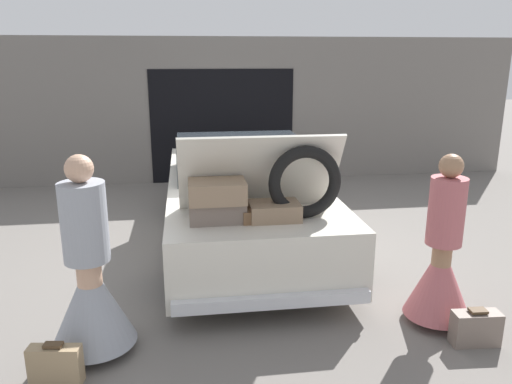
# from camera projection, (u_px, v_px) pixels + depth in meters

# --- Properties ---
(ground_plane) EXTENTS (40.00, 40.00, 0.00)m
(ground_plane) POSITION_uv_depth(u_px,v_px,m) (243.00, 240.00, 6.87)
(ground_plane) COLOR slate
(garage_wall_back) EXTENTS (12.00, 0.14, 2.80)m
(garage_wall_back) POSITION_uv_depth(u_px,v_px,m) (222.00, 111.00, 9.80)
(garage_wall_back) COLOR slate
(garage_wall_back) RESTS_ON ground_plane
(car) EXTENTS (1.98, 4.70, 1.72)m
(car) POSITION_uv_depth(u_px,v_px,m) (243.00, 196.00, 6.69)
(car) COLOR silver
(car) RESTS_ON ground_plane
(person_left) EXTENTS (0.71, 0.71, 1.72)m
(person_left) POSITION_uv_depth(u_px,v_px,m) (90.00, 285.00, 4.15)
(person_left) COLOR tan
(person_left) RESTS_ON ground_plane
(person_right) EXTENTS (0.61, 0.61, 1.63)m
(person_right) POSITION_uv_depth(u_px,v_px,m) (441.00, 265.00, 4.62)
(person_right) COLOR #997051
(person_right) RESTS_ON ground_plane
(suitcase_beside_left_person) EXTENTS (0.41, 0.18, 0.35)m
(suitcase_beside_left_person) POSITION_uv_depth(u_px,v_px,m) (56.00, 365.00, 3.83)
(suitcase_beside_left_person) COLOR #9E8460
(suitcase_beside_left_person) RESTS_ON ground_plane
(suitcase_beside_right_person) EXTENTS (0.42, 0.19, 0.34)m
(suitcase_beside_right_person) POSITION_uv_depth(u_px,v_px,m) (476.00, 328.00, 4.36)
(suitcase_beside_right_person) COLOR #75665B
(suitcase_beside_right_person) RESTS_ON ground_plane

